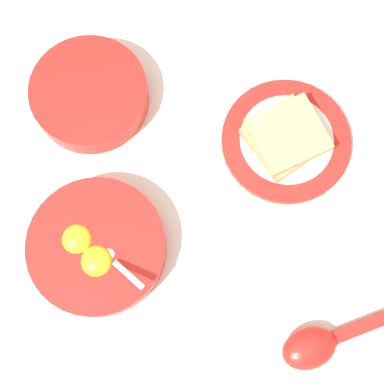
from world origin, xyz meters
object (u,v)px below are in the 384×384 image
(egg_bowl, at_px, (94,248))
(toast_plate, at_px, (283,141))
(congee_bowl, at_px, (87,95))
(soup_spoon, at_px, (315,345))
(toast_sandwich, at_px, (283,137))

(egg_bowl, height_order, toast_plate, egg_bowl)
(egg_bowl, height_order, congee_bowl, egg_bowl)
(egg_bowl, xyz_separation_m, toast_plate, (0.28, 0.11, -0.02))
(toast_plate, distance_m, soup_spoon, 0.27)
(egg_bowl, relative_size, toast_sandwich, 1.48)
(egg_bowl, height_order, toast_sandwich, egg_bowl)
(egg_bowl, xyz_separation_m, congee_bowl, (0.02, 0.21, 0.00))
(egg_bowl, relative_size, soup_spoon, 1.11)
(egg_bowl, relative_size, toast_plate, 0.99)
(toast_sandwich, bearing_deg, congee_bowl, 156.78)
(toast_sandwich, relative_size, congee_bowl, 0.74)
(toast_sandwich, bearing_deg, egg_bowl, -159.05)
(egg_bowl, distance_m, soup_spoon, 0.31)
(congee_bowl, bearing_deg, egg_bowl, -94.70)
(toast_plate, distance_m, congee_bowl, 0.28)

